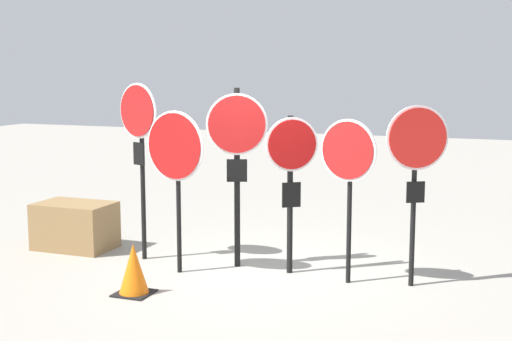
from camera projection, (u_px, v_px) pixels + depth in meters
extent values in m
plane|color=gray|center=(260.00, 274.00, 9.55)|extent=(40.00, 40.00, 0.00)
cylinder|color=black|center=(143.00, 179.00, 10.15)|extent=(0.07, 0.07, 2.35)
cylinder|color=white|center=(138.00, 111.00, 9.97)|extent=(0.73, 0.31, 0.78)
cylinder|color=red|center=(137.00, 111.00, 9.96)|extent=(0.68, 0.29, 0.72)
cube|color=black|center=(139.00, 154.00, 10.06)|extent=(0.22, 0.11, 0.32)
cylinder|color=black|center=(179.00, 196.00, 9.50)|extent=(0.06, 0.06, 2.08)
cylinder|color=white|center=(175.00, 146.00, 9.35)|extent=(0.91, 0.22, 0.93)
cylinder|color=red|center=(174.00, 146.00, 9.34)|extent=(0.85, 0.21, 0.87)
cylinder|color=black|center=(237.00, 178.00, 9.77)|extent=(0.08, 0.08, 2.48)
cylinder|color=white|center=(237.00, 124.00, 9.59)|extent=(0.79, 0.33, 0.84)
cylinder|color=red|center=(237.00, 124.00, 9.58)|extent=(0.73, 0.30, 0.78)
cube|color=black|center=(237.00, 171.00, 9.68)|extent=(0.27, 0.12, 0.31)
cylinder|color=black|center=(290.00, 195.00, 9.47)|extent=(0.08, 0.08, 2.12)
cylinder|color=white|center=(292.00, 144.00, 9.31)|extent=(0.60, 0.43, 0.71)
cylinder|color=#AD0F0F|center=(292.00, 144.00, 9.30)|extent=(0.55, 0.39, 0.65)
cube|color=black|center=(291.00, 195.00, 9.41)|extent=(0.22, 0.16, 0.33)
cylinder|color=black|center=(349.00, 203.00, 9.03)|extent=(0.06, 0.06, 2.08)
cylinder|color=white|center=(348.00, 150.00, 8.89)|extent=(0.76, 0.24, 0.78)
cylinder|color=red|center=(348.00, 150.00, 8.88)|extent=(0.70, 0.22, 0.72)
cylinder|color=black|center=(414.00, 199.00, 8.89)|extent=(0.06, 0.06, 2.23)
cylinder|color=white|center=(417.00, 138.00, 8.72)|extent=(0.70, 0.43, 0.80)
cylinder|color=red|center=(418.00, 138.00, 8.71)|extent=(0.65, 0.39, 0.74)
cube|color=black|center=(416.00, 192.00, 8.82)|extent=(0.21, 0.14, 0.27)
cube|color=black|center=(134.00, 293.00, 8.71)|extent=(0.44, 0.44, 0.02)
cone|color=orange|center=(134.00, 268.00, 8.66)|extent=(0.36, 0.36, 0.61)
cube|color=olive|center=(75.00, 226.00, 10.86)|extent=(1.15, 0.75, 0.71)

